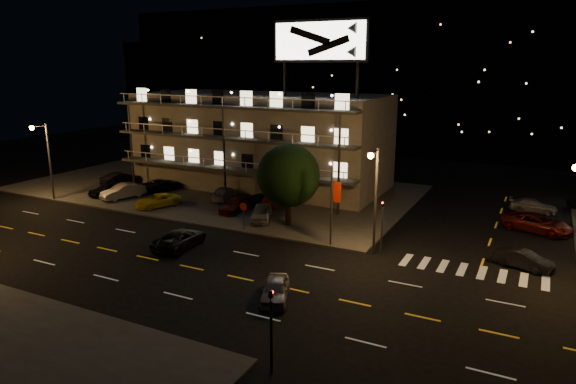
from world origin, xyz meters
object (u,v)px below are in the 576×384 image
at_px(road_car_east, 275,289).
at_px(tree, 288,177).
at_px(lot_car_4, 261,213).
at_px(lot_car_2, 158,200).
at_px(lot_car_7, 225,193).
at_px(side_car_0, 523,260).
at_px(road_car_west, 180,239).

bearing_deg(road_car_east, tree, 91.40).
bearing_deg(lot_car_4, lot_car_2, 160.01).
height_order(lot_car_2, lot_car_4, lot_car_4).
relative_size(lot_car_2, road_car_east, 1.16).
bearing_deg(lot_car_2, lot_car_7, 73.64).
height_order(side_car_0, road_car_east, road_car_east).
bearing_deg(side_car_0, lot_car_4, 103.92).
bearing_deg(lot_car_7, tree, 140.62).
height_order(lot_car_4, road_car_west, lot_car_4).
xyz_separation_m(road_car_east, road_car_west, (-10.84, 4.61, 0.04)).
distance_m(tree, side_car_0, 19.28).
xyz_separation_m(tree, lot_car_2, (-14.00, -0.67, -3.60)).
bearing_deg(lot_car_4, road_car_east, -80.64).
xyz_separation_m(lot_car_2, road_car_east, (19.85, -12.53, -0.11)).
distance_m(lot_car_7, road_car_west, 13.95).
bearing_deg(lot_car_7, lot_car_2, 36.18).
relative_size(tree, lot_car_2, 1.58).
height_order(tree, road_car_east, tree).
bearing_deg(lot_car_7, road_car_east, 117.04).
xyz_separation_m(lot_car_4, road_car_west, (-2.31, -8.60, -0.16)).
bearing_deg(tree, side_car_0, -3.52).
bearing_deg(lot_car_2, lot_car_4, 26.93).
bearing_deg(road_car_east, lot_car_2, 125.26).
relative_size(tree, lot_car_7, 1.54).
height_order(lot_car_2, side_car_0, lot_car_2).
bearing_deg(lot_car_7, lot_car_4, 132.76).
height_order(lot_car_4, road_car_east, lot_car_4).
distance_m(lot_car_2, side_car_0, 32.89).
relative_size(lot_car_4, road_car_west, 0.83).
bearing_deg(road_car_east, side_car_0, 20.26).
distance_m(lot_car_2, lot_car_4, 11.34).
xyz_separation_m(lot_car_2, road_car_west, (9.01, -7.92, -0.07)).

